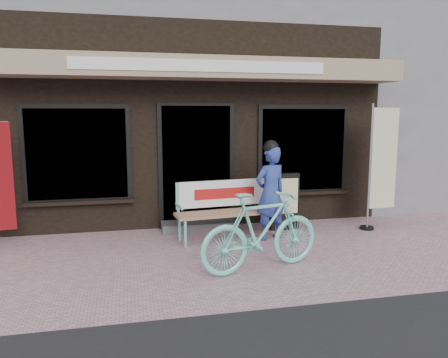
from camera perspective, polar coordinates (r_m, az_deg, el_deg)
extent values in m
plane|color=#BA8E9B|center=(6.06, -0.53, -10.91)|extent=(70.00, 70.00, 0.00)
cube|color=black|center=(10.66, -6.19, 7.35)|extent=(7.00, 6.00, 3.60)
cube|color=tan|center=(7.37, -3.31, 14.24)|extent=(7.00, 0.80, 0.35)
cube|color=white|center=(6.97, -2.75, 14.57)|extent=(4.00, 0.02, 0.18)
cube|color=black|center=(7.72, -3.60, 1.71)|extent=(1.20, 0.06, 2.10)
cube|color=black|center=(7.71, -3.59, 1.70)|extent=(1.35, 0.04, 2.20)
cube|color=black|center=(7.64, -18.62, 3.09)|extent=(1.60, 0.06, 1.50)
cube|color=black|center=(8.24, 10.28, 3.77)|extent=(1.60, 0.06, 1.50)
cube|color=black|center=(7.63, -18.63, 3.08)|extent=(1.75, 0.04, 1.65)
cube|color=black|center=(8.23, 10.31, 3.77)|extent=(1.75, 0.04, 1.65)
cube|color=black|center=(7.70, -18.38, -2.89)|extent=(1.80, 0.18, 0.06)
cube|color=black|center=(8.29, 10.29, -1.78)|extent=(1.80, 0.18, 0.06)
cube|color=#59595B|center=(7.69, -3.26, -6.10)|extent=(1.30, 0.45, 0.15)
cylinder|color=#6ED6BE|center=(6.72, -5.07, -7.16)|extent=(0.05, 0.05, 0.40)
cylinder|color=#6ED6BE|center=(7.08, -5.82, -6.35)|extent=(0.05, 0.05, 0.40)
cylinder|color=#6ED6BE|center=(7.23, 6.90, -6.07)|extent=(0.05, 0.05, 0.40)
cylinder|color=#6ED6BE|center=(7.57, 5.63, -5.38)|extent=(0.05, 0.05, 0.40)
cube|color=#A77A5C|center=(7.06, 0.61, -4.44)|extent=(1.77, 0.62, 0.05)
cylinder|color=#6ED6BE|center=(6.97, -6.03, -2.63)|extent=(0.05, 0.05, 0.53)
cylinder|color=#6ED6BE|center=(7.47, 5.82, -1.87)|extent=(0.05, 0.05, 0.53)
cube|color=white|center=(7.19, 0.05, -1.84)|extent=(1.63, 0.22, 0.43)
cube|color=#B21414|center=(7.17, 0.11, -1.88)|extent=(1.03, 0.12, 0.17)
cylinder|color=#6ED6BE|center=(6.80, -5.90, -3.58)|extent=(0.08, 0.42, 0.04)
cylinder|color=#6ED6BE|center=(7.33, 6.64, -2.70)|extent=(0.08, 0.42, 0.04)
imported|color=#293C90|center=(7.03, 6.07, -1.84)|extent=(0.64, 0.52, 1.52)
sphere|color=black|center=(6.93, 6.16, 4.10)|extent=(0.31, 0.31, 0.24)
imported|color=#6ED6BE|center=(5.68, 4.90, -6.80)|extent=(1.80, 0.90, 1.04)
cylinder|color=gray|center=(7.93, 18.51, 1.41)|extent=(0.04, 0.04, 2.19)
cylinder|color=gray|center=(8.01, 20.36, 8.67)|extent=(0.50, 0.05, 0.02)
cube|color=beige|center=(8.06, 20.15, 2.51)|extent=(0.50, 0.05, 1.74)
cylinder|color=black|center=(8.12, 18.15, -6.09)|extent=(0.25, 0.25, 0.05)
cube|color=black|center=(7.67, 7.95, -2.95)|extent=(0.50, 0.09, 1.00)
cube|color=beige|center=(7.60, 8.11, -2.22)|extent=(0.42, 0.02, 0.61)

